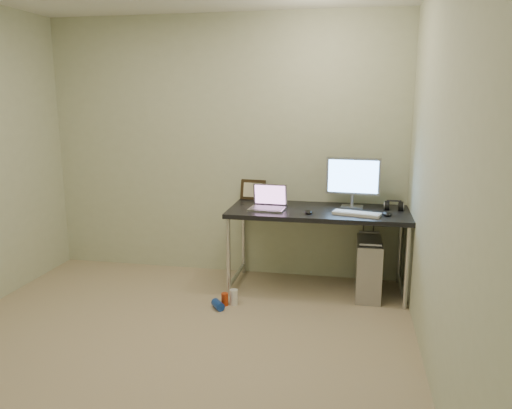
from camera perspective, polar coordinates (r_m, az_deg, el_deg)
The scene contains 18 objects.
floor at distance 3.64m, azimuth -10.65°, elevation -16.42°, with size 3.50×3.50×0.00m, color tan.
wall_back at distance 4.89m, azimuth -3.70°, elevation 6.49°, with size 3.50×0.02×2.50m, color beige.
wall_right at distance 3.05m, azimuth 20.64°, elevation 2.32°, with size 0.02×3.50×2.50m, color beige.
desk at distance 4.50m, azimuth 7.12°, elevation -1.56°, with size 1.59×0.70×0.75m.
tower_computer at distance 4.55m, azimuth 12.72°, elevation -7.10°, with size 0.21×0.49×0.54m.
cable_a at distance 4.85m, azimuth 12.09°, elevation -4.05°, with size 0.01×0.01×0.70m, color black.
cable_b at distance 4.84m, azimuth 13.15°, elevation -4.38°, with size 0.01×0.01×0.72m, color black.
can_red at distance 4.31m, azimuth -3.59°, elevation -10.76°, with size 0.06×0.06×0.11m, color #BC360F.
can_white at distance 4.32m, azimuth -2.55°, elevation -10.53°, with size 0.07×0.07×0.13m, color white.
can_blue at distance 4.25m, azimuth -4.37°, elevation -11.36°, with size 0.07×0.07×0.13m, color #163BA1.
laptop at distance 4.47m, azimuth 1.41°, elevation 0.14°, with size 0.33×0.27×0.22m.
monitor at distance 4.57m, azimuth 11.03°, elevation 2.93°, with size 0.49×0.15×0.45m.
keyboard at distance 4.32m, azimuth 11.44°, elevation -1.03°, with size 0.40×0.13×0.02m, color silver.
mouse_right at distance 4.37m, azimuth 14.75°, elevation -0.94°, with size 0.08×0.12×0.04m, color black.
mouse_left at distance 4.32m, azimuth 6.02°, elevation -0.78°, with size 0.07×0.11×0.04m, color black.
headphones at distance 4.60m, azimuth 15.46°, elevation -0.22°, with size 0.16×0.10×0.11m.
picture_frame at distance 4.86m, azimuth -0.36°, elevation 1.70°, with size 0.25×0.03×0.20m, color black.
webcam at distance 4.73m, azimuth 3.18°, elevation 1.13°, with size 0.04×0.03×0.11m.
Camera 1 is at (1.23, -2.96, 1.73)m, focal length 35.00 mm.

